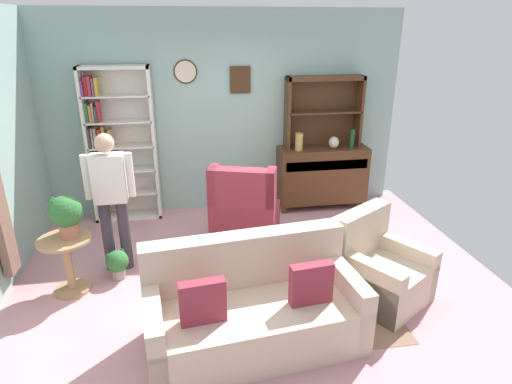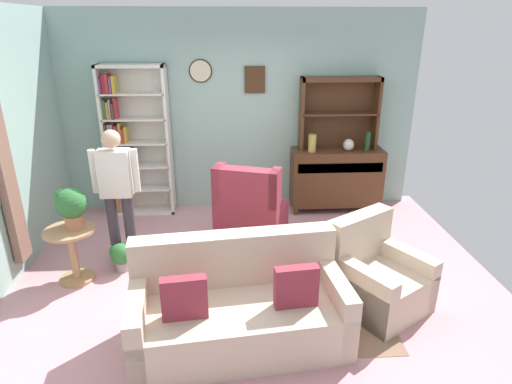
% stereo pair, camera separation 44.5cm
% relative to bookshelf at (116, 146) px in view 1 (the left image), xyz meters
% --- Properties ---
extents(ground_plane, '(5.40, 4.60, 0.02)m').
position_rel_bookshelf_xyz_m(ground_plane, '(1.53, -1.94, -1.05)').
color(ground_plane, '#C68C93').
extents(wall_back, '(5.00, 0.09, 2.80)m').
position_rel_bookshelf_xyz_m(wall_back, '(1.53, 0.19, 0.36)').
color(wall_back, '#93B7AD').
rests_on(wall_back, ground_plane).
extents(area_rug, '(2.21, 1.84, 0.01)m').
position_rel_bookshelf_xyz_m(area_rug, '(1.73, -2.24, -1.04)').
color(area_rug, '#846651').
rests_on(area_rug, ground_plane).
extents(bookshelf, '(0.90, 0.30, 2.10)m').
position_rel_bookshelf_xyz_m(bookshelf, '(0.00, 0.00, 0.00)').
color(bookshelf, silver).
rests_on(bookshelf, ground_plane).
extents(sideboard, '(1.30, 0.45, 0.92)m').
position_rel_bookshelf_xyz_m(sideboard, '(2.90, -0.08, -0.53)').
color(sideboard, '#4C2D19').
rests_on(sideboard, ground_plane).
extents(sideboard_hutch, '(1.10, 0.26, 1.00)m').
position_rel_bookshelf_xyz_m(sideboard_hutch, '(2.90, 0.02, 0.52)').
color(sideboard_hutch, '#4C2D19').
rests_on(sideboard_hutch, sideboard).
extents(vase_tall, '(0.11, 0.11, 0.25)m').
position_rel_bookshelf_xyz_m(vase_tall, '(2.51, -0.16, 0.00)').
color(vase_tall, tan).
rests_on(vase_tall, sideboard).
extents(vase_round, '(0.15, 0.15, 0.17)m').
position_rel_bookshelf_xyz_m(vase_round, '(3.03, -0.15, -0.04)').
color(vase_round, beige).
rests_on(vase_round, sideboard).
extents(bottle_wine, '(0.07, 0.07, 0.27)m').
position_rel_bookshelf_xyz_m(bottle_wine, '(3.29, -0.17, 0.01)').
color(bottle_wine, '#194223').
rests_on(bottle_wine, sideboard).
extents(couch_floral, '(1.89, 1.05, 0.90)m').
position_rel_bookshelf_xyz_m(couch_floral, '(1.42, -2.85, -0.73)').
color(couch_floral, beige).
rests_on(couch_floral, ground_plane).
extents(armchair_floral, '(1.05, 1.06, 0.88)m').
position_rel_bookshelf_xyz_m(armchair_floral, '(2.76, -2.42, -0.75)').
color(armchair_floral, beige).
rests_on(armchair_floral, ground_plane).
extents(wingback_chair, '(0.99, 1.00, 1.05)m').
position_rel_bookshelf_xyz_m(wingback_chair, '(1.60, -1.07, -0.66)').
color(wingback_chair, maroon).
rests_on(wingback_chair, ground_plane).
extents(plant_stand, '(0.52, 0.52, 0.61)m').
position_rel_bookshelf_xyz_m(plant_stand, '(-0.32, -1.81, -0.67)').
color(plant_stand, '#A87F56').
rests_on(plant_stand, ground_plane).
extents(potted_plant_large, '(0.32, 0.32, 0.44)m').
position_rel_bookshelf_xyz_m(potted_plant_large, '(-0.26, -1.79, -0.18)').
color(potted_plant_large, '#AD6B4C').
rests_on(potted_plant_large, plant_stand).
extents(potted_plant_small, '(0.24, 0.24, 0.33)m').
position_rel_bookshelf_xyz_m(potted_plant_small, '(0.13, -1.65, -0.85)').
color(potted_plant_small, gray).
rests_on(potted_plant_small, ground_plane).
extents(person_reading, '(0.52, 0.20, 1.56)m').
position_rel_bookshelf_xyz_m(person_reading, '(0.12, -1.43, -0.14)').
color(person_reading, '#38333D').
rests_on(person_reading, ground_plane).
extents(coffee_table, '(0.80, 0.50, 0.42)m').
position_rel_bookshelf_xyz_m(coffee_table, '(1.37, -2.11, -0.69)').
color(coffee_table, '#4C2D19').
rests_on(coffee_table, ground_plane).
extents(book_stack, '(0.22, 0.13, 0.08)m').
position_rel_bookshelf_xyz_m(book_stack, '(1.25, -2.18, -0.58)').
color(book_stack, '#CC7233').
rests_on(book_stack, coffee_table).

